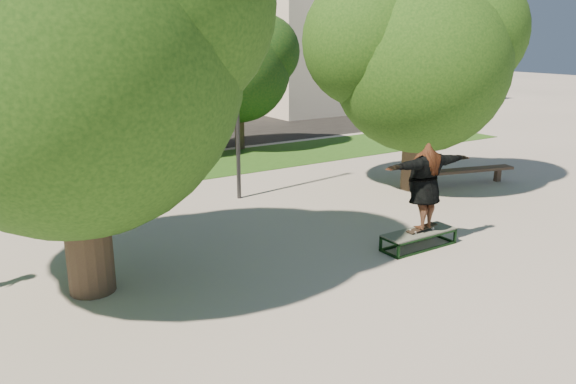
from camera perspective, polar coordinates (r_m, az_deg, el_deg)
ground at (r=11.91m, az=2.17°, el=-6.99°), size 120.00×120.00×0.00m
grass_strip at (r=20.41m, az=-10.93°, el=2.39°), size 30.00×4.00×0.02m
asphalt_strip at (r=26.18m, az=-18.39°, el=4.74°), size 40.00×8.00×0.01m
tree_left at (r=10.29m, az=-22.04°, el=13.67°), size 6.96×5.95×7.12m
tree_right at (r=17.21m, az=12.93°, el=13.62°), size 6.24×5.33×6.51m
bg_tree_mid at (r=21.72m, az=-19.36°, el=13.28°), size 5.76×4.92×6.24m
bg_tree_right at (r=23.24m, az=-5.33°, el=12.86°), size 5.04×4.31×5.43m
lamppost at (r=15.86m, az=-5.24°, el=10.39°), size 0.25×0.15×6.11m
side_building at (r=39.41m, az=5.47°, el=14.68°), size 15.00×10.00×8.00m
grind_box at (r=12.90m, az=13.12°, el=-4.70°), size 1.80×0.60×0.38m
skater_rig at (r=12.59m, az=13.72°, el=0.59°), size 2.38×0.76×1.99m
bench at (r=18.71m, az=17.69°, el=2.02°), size 3.25×1.27×0.50m
car_dark at (r=24.46m, az=-22.44°, el=5.32°), size 2.22×4.50×1.42m
car_grey at (r=24.46m, az=-17.41°, el=5.91°), size 2.61×5.51×1.52m
car_silver_b at (r=25.05m, az=-16.70°, el=6.07°), size 2.87×5.21×1.43m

